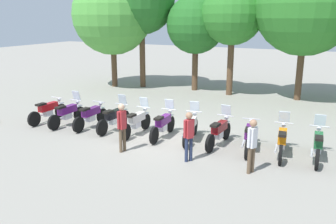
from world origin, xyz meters
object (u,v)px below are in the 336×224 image
(tree_3, at_px, (233,14))
(person_1, at_px, (122,124))
(motorcycle_4, at_px, (136,122))
(person_2, at_px, (189,133))
(tree_1, at_px, (141,1))
(tree_2, at_px, (196,25))
(motorcycle_9, at_px, (282,140))
(motorcycle_6, at_px, (191,127))
(tree_0, at_px, (112,15))
(person_0, at_px, (252,142))
(motorcycle_0, at_px, (48,110))
(motorcycle_8, at_px, (249,136))
(motorcycle_1, at_px, (67,113))
(tree_4, at_px, (306,4))
(motorcycle_3, at_px, (114,118))
(motorcycle_7, at_px, (219,131))
(motorcycle_5, at_px, (163,124))
(motorcycle_10, at_px, (318,144))
(motorcycle_2, at_px, (91,115))

(tree_3, bearing_deg, person_1, -92.73)
(motorcycle_4, xyz_separation_m, person_2, (2.90, -1.57, 0.43))
(tree_1, height_order, tree_2, tree_1)
(motorcycle_9, xyz_separation_m, tree_1, (-10.23, 8.31, 4.88))
(motorcycle_6, relative_size, tree_0, 0.31)
(tree_2, bearing_deg, person_0, -59.81)
(motorcycle_0, distance_m, motorcycle_8, 8.75)
(motorcycle_0, bearing_deg, tree_0, 15.59)
(motorcycle_0, bearing_deg, person_0, -97.13)
(person_2, height_order, tree_3, tree_3)
(motorcycle_0, bearing_deg, motorcycle_8, -85.78)
(motorcycle_0, xyz_separation_m, motorcycle_8, (8.74, 0.50, 0.00))
(tree_0, bearing_deg, motorcycle_1, -68.40)
(motorcycle_8, relative_size, tree_4, 0.28)
(motorcycle_1, distance_m, motorcycle_3, 2.21)
(motorcycle_1, height_order, motorcycle_7, same)
(motorcycle_5, bearing_deg, tree_3, -3.31)
(person_0, bearing_deg, person_2, 23.98)
(person_1, distance_m, tree_2, 11.46)
(motorcycle_10, xyz_separation_m, person_1, (-6.01, -2.21, 0.47))
(motorcycle_0, relative_size, motorcycle_3, 1.00)
(motorcycle_4, distance_m, motorcycle_9, 5.47)
(motorcycle_9, height_order, tree_0, tree_0)
(motorcycle_2, relative_size, motorcycle_5, 1.00)
(motorcycle_8, distance_m, tree_1, 13.30)
(motorcycle_1, xyz_separation_m, person_2, (6.18, -1.34, 0.43))
(motorcycle_3, xyz_separation_m, person_1, (1.64, -1.87, 0.47))
(tree_2, bearing_deg, motorcycle_8, -57.30)
(tree_4, bearing_deg, motorcycle_1, -130.89)
(motorcycle_5, distance_m, motorcycle_6, 1.10)
(motorcycle_1, bearing_deg, person_0, -99.35)
(motorcycle_2, xyz_separation_m, tree_3, (3.23, 8.77, 4.08))
(motorcycle_4, relative_size, motorcycle_10, 1.00)
(motorcycle_7, bearing_deg, tree_4, -6.87)
(motorcycle_8, bearing_deg, motorcycle_4, 83.79)
(motorcycle_0, bearing_deg, motorcycle_3, -83.75)
(motorcycle_0, height_order, tree_0, tree_0)
(tree_1, bearing_deg, motorcycle_2, -73.36)
(motorcycle_9, bearing_deg, person_1, 105.65)
(motorcycle_4, relative_size, person_0, 1.33)
(motorcycle_5, xyz_separation_m, tree_2, (-2.40, 8.95, 3.46))
(motorcycle_5, relative_size, person_1, 1.30)
(motorcycle_2, relative_size, motorcycle_4, 1.00)
(motorcycle_2, height_order, motorcycle_8, same)
(motorcycle_0, height_order, tree_4, tree_4)
(person_0, relative_size, tree_4, 0.21)
(motorcycle_4, bearing_deg, tree_0, 38.63)
(person_2, relative_size, tree_2, 0.28)
(motorcycle_5, distance_m, tree_1, 11.38)
(tree_1, bearing_deg, motorcycle_7, -45.93)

